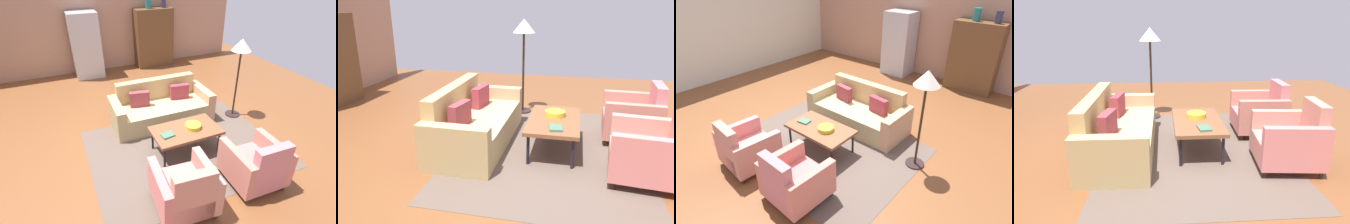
% 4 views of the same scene
% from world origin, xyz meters
% --- Properties ---
extents(ground_plane, '(10.54, 10.54, 0.00)m').
position_xyz_m(ground_plane, '(0.00, 0.00, 0.00)').
color(ground_plane, brown).
extents(wall_back, '(8.78, 0.12, 2.80)m').
position_xyz_m(wall_back, '(0.00, 4.25, 1.40)').
color(wall_back, tan).
rests_on(wall_back, ground).
extents(area_rug, '(3.40, 2.60, 0.01)m').
position_xyz_m(area_rug, '(0.33, -0.59, 0.00)').
color(area_rug, brown).
rests_on(area_rug, ground).
extents(couch, '(2.11, 0.93, 0.86)m').
position_xyz_m(couch, '(0.33, 0.55, 0.29)').
color(couch, tan).
rests_on(couch, ground).
extents(coffee_table, '(1.20, 0.70, 0.46)m').
position_xyz_m(coffee_table, '(0.33, -0.64, 0.42)').
color(coffee_table, black).
rests_on(coffee_table, ground).
extents(armchair_left, '(0.87, 0.87, 0.88)m').
position_xyz_m(armchair_left, '(-0.28, -1.80, 0.34)').
color(armchair_left, '#381A18').
rests_on(armchair_left, ground).
extents(armchair_right, '(0.83, 0.83, 0.88)m').
position_xyz_m(armchair_right, '(0.93, -1.80, 0.34)').
color(armchair_right, '#321E12').
rests_on(armchair_right, ground).
extents(fruit_bowl, '(0.29, 0.29, 0.07)m').
position_xyz_m(fruit_bowl, '(0.47, -0.64, 0.49)').
color(fruit_bowl, gold).
rests_on(fruit_bowl, coffee_table).
extents(book_stack, '(0.23, 0.19, 0.03)m').
position_xyz_m(book_stack, '(-0.05, -0.68, 0.47)').
color(book_stack, '#426C54').
rests_on(book_stack, coffee_table).
extents(cabinet, '(1.20, 0.51, 1.80)m').
position_xyz_m(cabinet, '(1.48, 3.90, 0.90)').
color(cabinet, brown).
rests_on(cabinet, ground).
extents(vase_tall, '(0.18, 0.18, 0.30)m').
position_xyz_m(vase_tall, '(1.33, 3.90, 1.95)').
color(vase_tall, '#206E6F').
rests_on(vase_tall, cabinet).
extents(vase_round, '(0.15, 0.15, 0.29)m').
position_xyz_m(vase_round, '(1.83, 3.90, 1.94)').
color(vase_round, '#2E2E4C').
rests_on(vase_round, cabinet).
extents(refrigerator, '(0.80, 0.73, 1.85)m').
position_xyz_m(refrigerator, '(-0.67, 3.80, 0.93)').
color(refrigerator, '#B7BABF').
rests_on(refrigerator, ground).
extents(floor_lamp, '(0.40, 0.40, 1.72)m').
position_xyz_m(floor_lamp, '(1.90, 0.07, 1.44)').
color(floor_lamp, '#2D1F1E').
rests_on(floor_lamp, ground).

